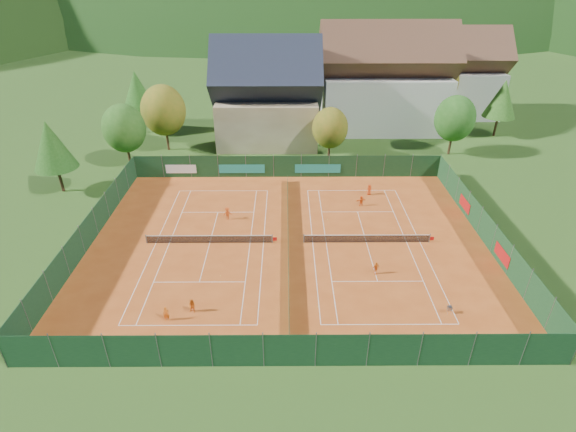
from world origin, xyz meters
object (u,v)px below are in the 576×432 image
(chalet, at_px, (267,99))
(hotel_block_b, at_px, (453,78))
(hotel_block_a, at_px, (384,84))
(player_left_mid, at_px, (192,306))
(player_right_far_b, at_px, (361,201))
(player_right_near, at_px, (376,268))
(player_left_far, at_px, (227,213))
(player_right_far_a, at_px, (369,190))
(ball_hopper, at_px, (450,308))
(player_left_near, at_px, (166,314))

(chalet, height_order, hotel_block_b, chalet)
(hotel_block_a, relative_size, player_left_mid, 16.57)
(player_right_far_b, bearing_deg, hotel_block_a, -122.02)
(hotel_block_a, height_order, hotel_block_b, hotel_block_a)
(player_right_near, bearing_deg, player_left_far, 118.58)
(player_right_near, height_order, player_right_far_a, player_right_far_a)
(hotel_block_a, xyz_separation_m, hotel_block_b, (14.00, 8.00, -0.76))
(player_left_mid, distance_m, player_right_far_b, 24.55)
(ball_hopper, relative_size, player_right_far_b, 0.62)
(chalet, xyz_separation_m, player_right_far_a, (12.99, -19.26, -5.94))
(hotel_block_b, distance_m, ball_hopper, 57.51)
(player_left_near, xyz_separation_m, player_right_far_b, (18.34, 19.17, -0.03))
(player_right_far_b, bearing_deg, player_right_far_a, -133.24)
(chalet, height_order, player_left_mid, chalet)
(ball_hopper, xyz_separation_m, player_left_mid, (-20.91, 0.27, 0.10))
(player_right_far_b, bearing_deg, hotel_block_b, -137.91)
(ball_hopper, xyz_separation_m, player_left_near, (-22.80, -0.68, 0.12))
(ball_hopper, relative_size, player_left_far, 0.54)
(player_right_near, distance_m, player_right_far_b, 13.15)
(hotel_block_b, xyz_separation_m, player_left_mid, (-37.87, -54.35, -5.97))
(chalet, distance_m, hotel_block_a, 19.94)
(ball_hopper, bearing_deg, player_right_near, 133.46)
(player_left_mid, xyz_separation_m, player_right_near, (15.84, 5.08, -0.01))
(player_right_far_b, bearing_deg, player_right_near, 70.10)
(player_left_mid, height_order, player_right_far_a, player_right_far_a)
(player_left_far, relative_size, player_right_near, 1.14)
(hotel_block_b, distance_m, player_right_far_a, 39.27)
(hotel_block_a, relative_size, player_right_near, 16.76)
(hotel_block_a, bearing_deg, player_left_far, -126.07)
(hotel_block_a, height_order, player_left_far, hotel_block_a)
(ball_hopper, bearing_deg, player_left_far, 141.94)
(hotel_block_b, height_order, player_right_far_a, hotel_block_b)
(player_left_near, bearing_deg, player_right_near, 10.08)
(chalet, height_order, player_left_far, chalet)
(hotel_block_a, relative_size, ball_hopper, 27.00)
(player_left_mid, bearing_deg, chalet, 94.29)
(chalet, height_order, ball_hopper, chalet)
(hotel_block_a, distance_m, player_right_far_b, 29.86)
(chalet, bearing_deg, ball_hopper, -68.44)
(player_left_far, bearing_deg, hotel_block_b, -148.06)
(player_right_far_a, xyz_separation_m, player_right_far_b, (-1.40, -2.87, -0.03))
(player_left_near, height_order, player_left_mid, player_left_near)
(player_left_mid, distance_m, player_right_far_a, 27.63)
(player_left_far, relative_size, player_right_far_a, 1.08)
(player_left_mid, xyz_separation_m, player_right_far_a, (17.85, 21.09, 0.03))
(ball_hopper, distance_m, player_right_far_b, 19.02)
(ball_hopper, bearing_deg, player_right_far_b, 103.57)
(hotel_block_b, bearing_deg, hotel_block_a, -150.26)
(chalet, distance_m, player_right_far_a, 23.97)
(chalet, xyz_separation_m, player_right_far_b, (11.59, -22.13, -5.98))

